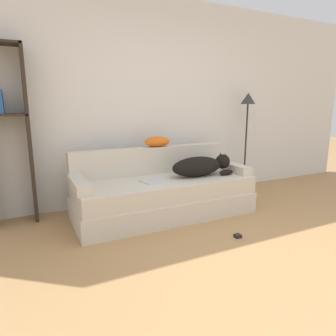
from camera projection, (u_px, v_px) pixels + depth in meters
ground_plane at (289, 283)px, 2.24m from camera, size 20.00×20.00×0.00m
wall_back at (156, 102)px, 4.09m from camera, size 7.33×0.06×2.70m
couch at (164, 197)px, 3.58m from camera, size 2.11×0.84×0.45m
couch_backrest at (153, 160)px, 3.81m from camera, size 2.07×0.15×0.34m
couch_arm_left at (79, 184)px, 3.09m from camera, size 0.15×0.65×0.10m
couch_arm_right at (232, 167)px, 3.94m from camera, size 0.15×0.65×0.10m
dog at (201, 166)px, 3.66m from camera, size 0.81×0.28×0.26m
laptop at (155, 180)px, 3.43m from camera, size 0.35×0.27×0.02m
throw_pillow at (157, 142)px, 3.79m from camera, size 0.34×0.20×0.13m
bookshelf at (6, 126)px, 3.19m from camera, size 0.45×0.26×1.94m
floor_lamp at (247, 118)px, 4.49m from camera, size 0.26×0.26×1.48m
power_adapter at (238, 236)px, 3.00m from camera, size 0.06×0.06×0.03m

